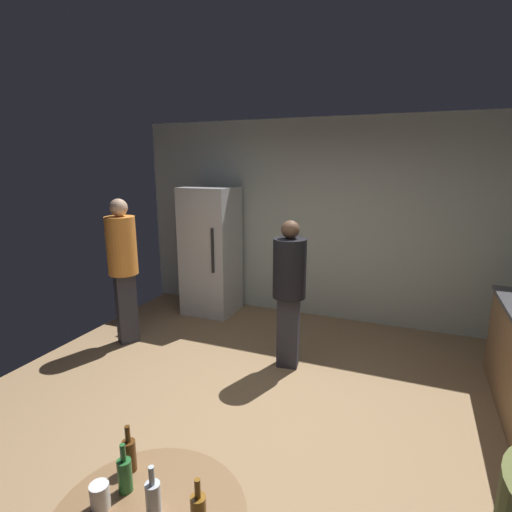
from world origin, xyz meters
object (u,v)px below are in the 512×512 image
Objects in this scene: plastic_cup_white at (100,496)px; person_in_orange_shirt at (123,260)px; refrigerator at (211,251)px; beer_bottle_clear at (153,498)px; person_in_black_shirt at (289,284)px; beer_bottle_brown at (129,454)px; beer_bottle_amber at (198,512)px; beer_bottle_green at (125,474)px.

person_in_orange_shirt is at bearing 128.41° from plastic_cup_white.
plastic_cup_white is (1.55, -3.82, -0.11)m from refrigerator.
beer_bottle_clear is 3.35m from person_in_orange_shirt.
person_in_black_shirt is at bearing -36.54° from refrigerator.
beer_bottle_clear is 0.15× the size of person_in_black_shirt.
beer_bottle_clear is (1.77, -3.77, -0.08)m from refrigerator.
refrigerator is at bearing 115.19° from beer_bottle_clear.
refrigerator is 7.83× the size of beer_bottle_brown.
person_in_black_shirt is 1.99m from person_in_orange_shirt.
beer_bottle_amber and beer_bottle_green have the same top height.
plastic_cup_white is 3.24m from person_in_orange_shirt.
plastic_cup_white is 2.70m from person_in_black_shirt.
beer_bottle_amber is at bearing 3.57° from beer_bottle_clear.
beer_bottle_green is 0.15× the size of person_in_black_shirt.
plastic_cup_white is at bearing -7.04° from person_in_black_shirt.
beer_bottle_brown is 0.22m from plastic_cup_white.
beer_bottle_clear is 0.13× the size of person_in_orange_shirt.
person_in_orange_shirt reaches higher than plastic_cup_white.
beer_bottle_green is 2.59m from person_in_black_shirt.
person_in_orange_shirt is (-0.46, -1.29, 0.12)m from refrigerator.
beer_bottle_clear is at bearing -176.43° from beer_bottle_amber.
beer_bottle_green is 0.13× the size of person_in_orange_shirt.
refrigerator is 4.12m from plastic_cup_white.
beer_bottle_clear is (0.25, -0.16, 0.00)m from beer_bottle_brown.
beer_bottle_brown is (1.52, -3.61, -0.08)m from refrigerator.
person_in_black_shirt is at bearing 91.53° from beer_bottle_green.
beer_bottle_amber is 0.43m from plastic_cup_white.
refrigerator reaches higher than person_in_orange_shirt.
beer_bottle_brown is at bearing 120.50° from beer_bottle_green.
beer_bottle_clear is (-0.20, -0.01, 0.00)m from beer_bottle_amber.
beer_bottle_green is (0.06, -0.10, 0.00)m from beer_bottle_brown.
plastic_cup_white is at bearing -171.51° from beer_bottle_amber.
refrigerator is at bearing -134.24° from person_in_black_shirt.
person_in_orange_shirt reaches higher than beer_bottle_brown.
person_in_orange_shirt is (-2.01, 2.53, 0.23)m from plastic_cup_white.
beer_bottle_brown is at bearing 96.11° from plastic_cup_white.
plastic_cup_white is 0.07× the size of person_in_black_shirt.
refrigerator is 3.92m from beer_bottle_brown.
beer_bottle_brown is 0.30m from beer_bottle_clear.
beer_bottle_brown is at bearing -7.51° from person_in_black_shirt.
beer_bottle_brown and beer_bottle_clear have the same top height.
refrigerator reaches higher than person_in_black_shirt.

